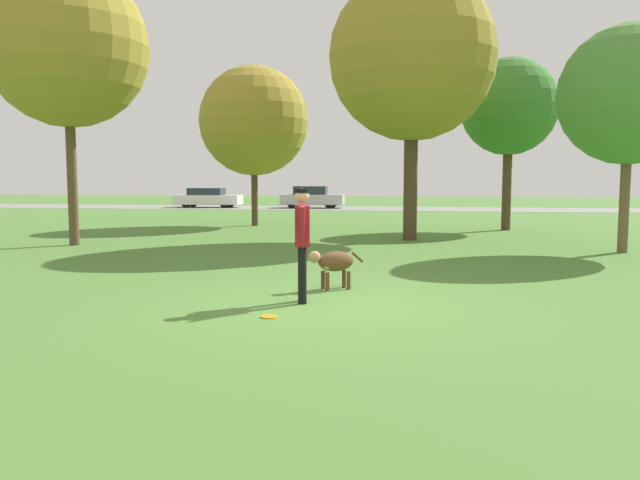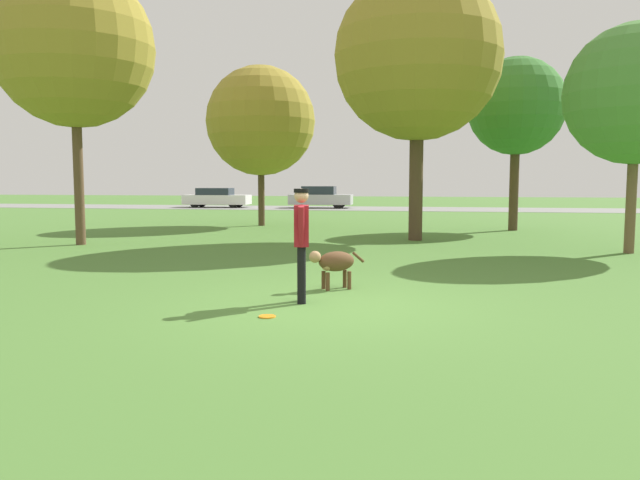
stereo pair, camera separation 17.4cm
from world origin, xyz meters
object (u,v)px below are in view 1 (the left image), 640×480
object	(u,v)px
tree_near_right	(629,95)
tree_mid_center	(412,57)
tree_far_right	(509,107)
frisbee	(269,317)
tree_near_left	(67,47)
parked_car_silver	(312,197)
person	(302,235)
parked_car_white	(208,198)
dog	(333,262)
tree_far_left	(254,121)

from	to	relation	value
tree_near_right	tree_mid_center	xyz separation A→B (m)	(-5.45, 2.48, 1.56)
tree_far_right	tree_mid_center	world-z (taller)	tree_mid_center
frisbee	tree_near_left	size ratio (longest dim) A/B	0.03
tree_near_left	parked_car_silver	bearing A→B (deg)	83.55
person	parked_car_white	world-z (taller)	person
person	dog	distance (m)	1.37
tree_far_left	tree_near_right	distance (m)	13.99
tree_far_left	tree_near_right	bearing A→B (deg)	-32.75
tree_near_right	parked_car_silver	size ratio (longest dim) A/B	1.39
person	parked_car_silver	size ratio (longest dim) A/B	0.42
parked_car_silver	parked_car_white	bearing A→B (deg)	-178.67
tree_far_right	parked_car_silver	size ratio (longest dim) A/B	1.52
person	tree_mid_center	bearing A→B (deg)	160.52
tree_far_left	tree_near_right	world-z (taller)	tree_far_left
tree_mid_center	tree_far_left	bearing A→B (deg)	141.18
dog	tree_mid_center	distance (m)	10.39
tree_far_right	tree_mid_center	distance (m)	5.70
tree_near_left	parked_car_silver	xyz separation A→B (m)	(2.71, 23.97, -4.84)
parked_car_white	person	bearing A→B (deg)	-70.49
person	tree_far_left	xyz separation A→B (m)	(-4.88, 15.29, 3.17)
person	tree_far_left	size ratio (longest dim) A/B	0.27
tree_near_left	tree_near_right	bearing A→B (deg)	2.14
dog	tree_far_left	bearing A→B (deg)	-101.95
person	parked_car_silver	world-z (taller)	person
dog	parked_car_silver	world-z (taller)	parked_car_silver
tree_far_left	parked_car_silver	bearing A→B (deg)	91.48
tree_far_right	parked_car_white	world-z (taller)	tree_far_right
tree_far_left	tree_mid_center	xyz separation A→B (m)	(6.32, -5.09, 1.33)
person	tree_mid_center	distance (m)	11.25
frisbee	dog	bearing A→B (deg)	76.28
tree_far_right	tree_far_left	xyz separation A→B (m)	(-9.76, 0.66, -0.29)
tree_near_left	tree_far_left	distance (m)	8.81
tree_mid_center	parked_car_silver	bearing A→B (deg)	107.82
tree_near_left	tree_near_right	xyz separation A→B (m)	(14.89, 0.56, -1.56)
frisbee	tree_near_right	bearing A→B (deg)	50.99
tree_near_right	parked_car_white	distance (m)	30.22
tree_far_left	parked_car_silver	size ratio (longest dim) A/B	1.55
frisbee	parked_car_white	xyz separation A→B (m)	(-12.06, 31.91, 0.63)
person	tree_near_right	distance (m)	10.76
tree_far_right	frisbee	bearing A→B (deg)	-108.09
tree_far_left	parked_car_silver	world-z (taller)	tree_far_left
tree_mid_center	parked_car_silver	size ratio (longest dim) A/B	1.96
person	parked_car_silver	bearing A→B (deg)	178.19
parked_car_silver	tree_far_right	bearing A→B (deg)	-59.61
tree_near_left	parked_car_silver	size ratio (longest dim) A/B	1.89
person	parked_car_silver	xyz separation A→B (m)	(-5.29, 31.14, -0.33)
frisbee	parked_car_silver	bearing A→B (deg)	98.88
tree_mid_center	tree_near_left	bearing A→B (deg)	-162.14
dog	tree_near_right	xyz separation A→B (m)	(6.58, 6.51, 3.51)
tree_near_left	parked_car_white	xyz separation A→B (m)	(-4.32, 23.66, -4.90)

